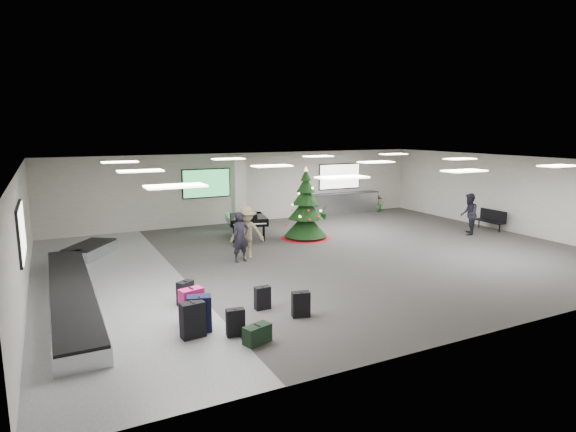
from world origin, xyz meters
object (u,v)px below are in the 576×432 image
traveler_bench (469,214)px  potted_plant_left (324,211)px  christmas_tree (306,214)px  bench (491,219)px  service_counter (342,203)px  grand_piano (246,220)px  potted_plant_right (377,203)px  baggage_carousel (76,283)px  traveler_b (247,233)px  traveler_a (241,237)px  pink_suitcase (192,306)px

traveler_bench → potted_plant_left: traveler_bench is taller
christmas_tree → bench: 8.20m
service_counter → grand_piano: size_ratio=1.90×
potted_plant_right → grand_piano: bearing=-161.3°
service_counter → potted_plant_left: 1.70m
baggage_carousel → service_counter: (12.84, 6.73, 0.33)m
traveler_bench → traveler_b: bearing=-46.6°
traveler_a → traveler_b: 0.45m
pink_suitcase → traveler_a: (2.82, 4.26, 0.42)m
baggage_carousel → christmas_tree: size_ratio=3.40×
pink_suitcase → traveler_bench: bearing=2.9°
potted_plant_left → traveler_bench: bearing=-58.2°
potted_plant_left → christmas_tree: bearing=-130.8°
grand_piano → potted_plant_left: (4.92, 2.29, -0.39)m
christmas_tree → potted_plant_right: bearing=30.8°
pink_suitcase → traveler_bench: size_ratio=0.48×
potted_plant_right → potted_plant_left: bearing=-170.7°
pink_suitcase → traveler_bench: (12.64, 3.89, 0.45)m
grand_piano → traveler_bench: traveler_bench is taller
service_counter → grand_piano: service_counter is taller
baggage_carousel → service_counter: bearing=27.7°
traveler_b → traveler_bench: bearing=13.3°
traveler_b → potted_plant_right: bearing=47.4°
service_counter → potted_plant_right: size_ratio=4.57×
christmas_tree → traveler_bench: (6.28, -2.42, -0.12)m
service_counter → bench: size_ratio=2.96×
pink_suitcase → baggage_carousel: bearing=107.5°
pink_suitcase → traveler_bench: traveler_bench is taller
potted_plant_left → traveler_b: bearing=-140.2°
traveler_b → potted_plant_left: 7.80m
pink_suitcase → traveler_a: 5.13m
potted_plant_right → traveler_bench: bearing=-91.0°
bench → potted_plant_left: bench is taller
traveler_a → baggage_carousel: bearing=-179.9°
traveler_a → traveler_bench: traveler_bench is taller
pink_suitcase → bench: size_ratio=0.60×
service_counter → baggage_carousel: bearing=-152.3°
bench → baggage_carousel: bearing=-177.3°
christmas_tree → traveler_bench: bearing=-21.0°
service_counter → traveler_bench: (1.97, -6.38, 0.31)m
traveler_a → christmas_tree: bearing=21.9°
traveler_b → potted_plant_left: (5.98, 4.99, -0.51)m
pink_suitcase → potted_plant_left: bearing=32.0°
bench → potted_plant_right: (-1.51, 5.98, -0.04)m
pink_suitcase → potted_plant_left: 13.20m
christmas_tree → potted_plant_left: christmas_tree is taller
baggage_carousel → pink_suitcase: bearing=-58.4°
christmas_tree → potted_plant_left: (2.78, 3.22, -0.61)m
service_counter → bench: bearing=-59.6°
service_counter → potted_plant_left: (-1.53, -0.74, -0.18)m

